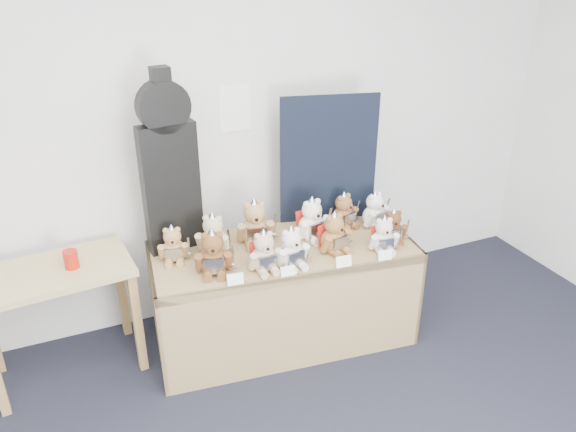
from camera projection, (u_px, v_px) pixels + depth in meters
name	position (u px, v px, depth m)	size (l,w,h in m)	color
room_shell	(235.00, 109.00, 3.57)	(6.00, 6.00, 6.00)	white
display_table	(286.00, 273.00, 3.49)	(1.70, 0.85, 0.68)	#97794D
side_table	(56.00, 288.00, 3.23)	(0.90, 0.56, 0.72)	tan
guitar_case	(169.00, 165.00, 3.25)	(0.35, 0.14, 1.11)	black
navy_board	(329.00, 160.00, 3.66)	(0.64, 0.02, 0.86)	black
red_cup	(71.00, 259.00, 3.17)	(0.08, 0.08, 0.11)	red
teddy_front_far_left	(213.00, 255.00, 3.17)	(0.24, 0.22, 0.30)	brown
teddy_front_left	(264.00, 253.00, 3.20)	(0.22, 0.18, 0.28)	tan
teddy_front_centre	(292.00, 249.00, 3.24)	(0.23, 0.19, 0.27)	silver
teddy_front_right	(334.00, 235.00, 3.39)	(0.24, 0.21, 0.28)	olive
teddy_front_far_right	(384.00, 236.00, 3.41)	(0.20, 0.19, 0.25)	silver
teddy_front_end	(393.00, 227.00, 3.52)	(0.19, 0.18, 0.24)	brown
teddy_back_left	(213.00, 236.00, 3.37)	(0.23, 0.23, 0.29)	beige
teddy_back_centre_left	(255.00, 224.00, 3.48)	(0.26, 0.23, 0.32)	tan
teddy_back_centre_right	(312.00, 221.00, 3.55)	(0.25, 0.22, 0.30)	white
teddy_back_right	(344.00, 212.00, 3.69)	(0.22, 0.20, 0.26)	brown
teddy_back_end	(375.00, 211.00, 3.70)	(0.22, 0.21, 0.27)	white
teddy_back_far_left	(173.00, 246.00, 3.30)	(0.20, 0.18, 0.25)	#AB804F
entry_card_a	(235.00, 279.00, 3.09)	(0.09, 0.00, 0.07)	white
entry_card_b	(288.00, 271.00, 3.17)	(0.08, 0.00, 0.06)	white
entry_card_c	(344.00, 261.00, 3.26)	(0.09, 0.00, 0.07)	white
entry_card_d	(385.00, 255.00, 3.33)	(0.09, 0.00, 0.06)	white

